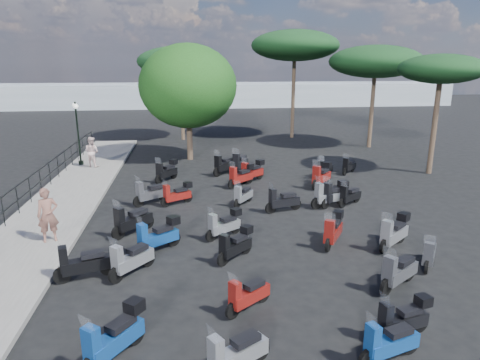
{
  "coord_description": "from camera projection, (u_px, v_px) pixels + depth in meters",
  "views": [
    {
      "loc": [
        -1.13,
        -14.6,
        5.89
      ],
      "look_at": [
        0.92,
        2.16,
        1.2
      ],
      "focal_mm": 32.0,
      "sensor_mm": 36.0,
      "label": 1
    }
  ],
  "objects": [
    {
      "name": "scooter_3",
      "position": [
        132.0,
        221.0,
        14.97
      ],
      "size": [
        1.34,
        1.35,
        1.43
      ],
      "rotation": [
        0.0,
        0.0,
        2.36
      ],
      "color": "black",
      "rests_on": "ground"
    },
    {
      "name": "scooter_11",
      "position": [
        224.0,
        165.0,
        22.98
      ],
      "size": [
        1.37,
        1.33,
        1.43
      ],
      "rotation": [
        0.0,
        0.0,
        2.34
      ],
      "color": "black",
      "rests_on": "ground"
    },
    {
      "name": "scooter_6",
      "position": [
        236.0,
        354.0,
        8.23
      ],
      "size": [
        1.43,
        0.96,
        1.28
      ],
      "rotation": [
        0.0,
        0.0,
        2.12
      ],
      "color": "black",
      "rests_on": "ground"
    },
    {
      "name": "scooter_18",
      "position": [
        403.0,
        319.0,
        9.35
      ],
      "size": [
        1.48,
        0.63,
        1.2
      ],
      "rotation": [
        0.0,
        0.0,
        1.83
      ],
      "color": "black",
      "rests_on": "ground"
    },
    {
      "name": "scooter_13",
      "position": [
        248.0,
        295.0,
        10.38
      ],
      "size": [
        1.24,
        0.98,
        1.18
      ],
      "rotation": [
        0.0,
        0.0,
        2.22
      ],
      "color": "black",
      "rests_on": "ground"
    },
    {
      "name": "scooter_10",
      "position": [
        243.0,
        196.0,
        18.08
      ],
      "size": [
        0.96,
        1.25,
        1.18
      ],
      "rotation": [
        0.0,
        0.0,
        2.51
      ],
      "color": "black",
      "rests_on": "ground"
    },
    {
      "name": "distant_hills",
      "position": [
        195.0,
        95.0,
        58.31
      ],
      "size": [
        70.0,
        8.0,
        3.0
      ],
      "primitive_type": "cube",
      "color": "gray",
      "rests_on": "ground"
    },
    {
      "name": "scooter_15",
      "position": [
        283.0,
        201.0,
        17.25
      ],
      "size": [
        1.59,
        0.71,
        1.3
      ],
      "rotation": [
        0.0,
        0.0,
        1.87
      ],
      "color": "black",
      "rests_on": "ground"
    },
    {
      "name": "pine_1",
      "position": [
        376.0,
        62.0,
        28.96
      ],
      "size": [
        6.3,
        6.3,
        6.99
      ],
      "color": "#38281E",
      "rests_on": "ground"
    },
    {
      "name": "scooter_27",
      "position": [
        330.0,
        195.0,
        17.79
      ],
      "size": [
        1.72,
        0.8,
        1.41
      ],
      "rotation": [
        0.0,
        0.0,
        1.88
      ],
      "color": "black",
      "rests_on": "ground"
    },
    {
      "name": "scooter_0",
      "position": [
        114.0,
        337.0,
        8.62
      ],
      "size": [
        1.18,
        1.48,
        1.38
      ],
      "rotation": [
        0.0,
        0.0,
        2.5
      ],
      "color": "black",
      "rests_on": "ground"
    },
    {
      "name": "scooter_7",
      "position": [
        131.0,
        260.0,
        12.11
      ],
      "size": [
        1.18,
        1.34,
        1.34
      ],
      "rotation": [
        0.0,
        0.0,
        2.43
      ],
      "color": "black",
      "rests_on": "ground"
    },
    {
      "name": "pine_3",
      "position": [
        441.0,
        70.0,
        21.86
      ],
      "size": [
        4.33,
        4.33,
        6.29
      ],
      "color": "#38281E",
      "rests_on": "ground"
    },
    {
      "name": "woman",
      "position": [
        48.0,
        215.0,
        13.95
      ],
      "size": [
        0.77,
        0.63,
        1.81
      ],
      "primitive_type": "imported",
      "rotation": [
        0.0,
        0.0,
        0.34
      ],
      "color": "brown",
      "rests_on": "sidewalk"
    },
    {
      "name": "scooter_4",
      "position": [
        177.0,
        194.0,
        18.12
      ],
      "size": [
        1.36,
        0.91,
        1.2
      ],
      "rotation": [
        0.0,
        0.0,
        2.1
      ],
      "color": "black",
      "rests_on": "ground"
    },
    {
      "name": "scooter_19",
      "position": [
        429.0,
        254.0,
        12.62
      ],
      "size": [
        0.94,
        1.28,
        1.18
      ],
      "rotation": [
        0.0,
        0.0,
        2.54
      ],
      "color": "black",
      "rests_on": "ground"
    },
    {
      "name": "scooter_26",
      "position": [
        394.0,
        233.0,
        13.9
      ],
      "size": [
        1.45,
        1.23,
        1.38
      ],
      "rotation": [
        0.0,
        0.0,
        2.25
      ],
      "color": "black",
      "rests_on": "ground"
    },
    {
      "name": "scooter_2",
      "position": [
        158.0,
        236.0,
        13.64
      ],
      "size": [
        1.46,
        1.16,
        1.36
      ],
      "rotation": [
        0.0,
        0.0,
        2.21
      ],
      "color": "black",
      "rests_on": "ground"
    },
    {
      "name": "sidewalk",
      "position": [
        61.0,
        206.0,
        17.76
      ],
      "size": [
        3.0,
        30.0,
        0.15
      ],
      "primitive_type": "cube",
      "color": "slate",
      "rests_on": "ground"
    },
    {
      "name": "scooter_17",
      "position": [
        240.0,
        163.0,
        23.57
      ],
      "size": [
        1.04,
        1.61,
        1.43
      ],
      "rotation": [
        0.0,
        0.0,
        2.62
      ],
      "color": "black",
      "rests_on": "ground"
    },
    {
      "name": "scooter_28",
      "position": [
        321.0,
        176.0,
        20.69
      ],
      "size": [
        1.35,
        1.5,
        1.47
      ],
      "rotation": [
        0.0,
        0.0,
        2.43
      ],
      "color": "black",
      "rests_on": "ground"
    },
    {
      "name": "scooter_29",
      "position": [
        323.0,
        170.0,
        22.33
      ],
      "size": [
        0.95,
        1.4,
        1.26
      ],
      "rotation": [
        0.0,
        0.0,
        2.59
      ],
      "color": "black",
      "rests_on": "ground"
    },
    {
      "name": "pine_2",
      "position": [
        181.0,
        62.0,
        31.81
      ],
      "size": [
        6.44,
        6.44,
        7.02
      ],
      "color": "#38281E",
      "rests_on": "ground"
    },
    {
      "name": "scooter_31",
      "position": [
        349.0,
        166.0,
        23.16
      ],
      "size": [
        1.09,
        1.16,
        1.2
      ],
      "rotation": [
        0.0,
        0.0,
        2.39
      ],
      "color": "black",
      "rests_on": "ground"
    },
    {
      "name": "pine_0",
      "position": [
        295.0,
        46.0,
        32.49
      ],
      "size": [
        6.72,
        6.72,
        8.24
      ],
      "color": "#38281E",
      "rests_on": "ground"
    },
    {
      "name": "scooter_14",
      "position": [
        235.0,
        245.0,
        13.07
      ],
      "size": [
        1.23,
        1.18,
        1.24
      ],
      "rotation": [
        0.0,
        0.0,
        2.33
      ],
      "color": "black",
      "rests_on": "ground"
    },
    {
      "name": "scooter_16",
      "position": [
        252.0,
        172.0,
        21.62
      ],
      "size": [
        1.4,
        1.23,
        1.36
      ],
      "rotation": [
        0.0,
        0.0,
        2.27
      ],
      "color": "black",
      "rests_on": "ground"
    },
    {
      "name": "scooter_12",
      "position": [
        389.0,
        343.0,
        8.59
      ],
      "size": [
        1.5,
        0.68,
        1.23
      ],
      "rotation": [
        0.0,
        0.0,
        1.88
      ],
      "color": "black",
      "rests_on": "ground"
    },
    {
      "name": "scooter_8",
      "position": [
        224.0,
        225.0,
        14.73
      ],
      "size": [
        1.34,
        1.0,
        1.22
      ],
      "rotation": [
        0.0,
        0.0,
        2.17
      ],
      "color": "black",
      "rests_on": "ground"
    },
    {
      "name": "pedestrian_far",
      "position": [
        92.0,
        152.0,
        23.93
      ],
      "size": [
        1.03,
        0.94,
        1.71
      ],
      "primitive_type": "imported",
      "rotation": [
        0.0,
        0.0,
        2.71
      ],
      "color": "#C7A9A7",
      "rests_on": "sidewalk"
    },
    {
      "name": "scooter_25",
      "position": [
        398.0,
        272.0,
        11.4
      ],
      "size": [
        1.46,
        1.06,
        1.35
      ],
      "rotation": [
        0.0,
        0.0,
        2.17
      ],
      "color": "black",
      "rests_on": "ground"
    },
    {
      "name": "scooter_21",
      "position": [
        334.0,
        195.0,
        17.97
      ],
      "size": [
        1.47,
        1.14,
        1.39
      ],
      "rotation": [
        0.0,
        0.0,
        2.21
      ],
      "color": "black",
      "rests_on": "ground"
    },
    {
      "name": "scooter_1",
      "position": [
        83.0,
        264.0,
        11.86
      ],
      "size": [
        1.66,
        0.76,
        1.36
      ],
      "rotation": [
        0.0,
        0.0,
        1.88
      ],
      "color": "black",
      "rests_on": "ground"
    },
    {
      "name": "ground",
      "position": [
        222.0,
        228.0,
        15.67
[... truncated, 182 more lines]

